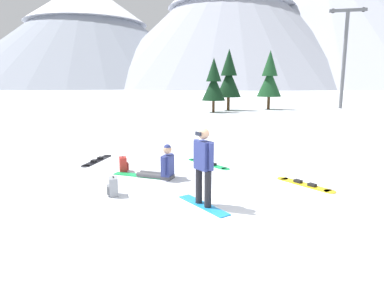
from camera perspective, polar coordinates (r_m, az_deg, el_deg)
name	(u,v)px	position (r m, az deg, el deg)	size (l,w,h in m)	color
ground_plane	(214,218)	(6.74, 3.73, -12.62)	(800.00, 800.00, 0.00)	white
snowboarder_foreground	(203,166)	(7.08, 1.98, -3.72)	(1.31, 1.22, 1.71)	#1E8CD8
snowboarder_midground	(162,166)	(9.31, -5.21, -3.86)	(1.84, 0.66, 0.98)	#4C4C51
loose_snowboard_near_right	(208,164)	(10.93, 2.77, -3.39)	(1.65, 1.38, 0.09)	#19B259
loose_snowboard_near_left	(305,184)	(9.23, 18.82, -6.57)	(1.49, 1.31, 0.09)	yellow
loose_snowboard_far_spare	(97,160)	(11.83, -16.00, -2.72)	(0.29, 1.83, 0.09)	black
backpack_red	(123,164)	(10.22, -11.71, -3.47)	(0.36, 0.38, 0.47)	red
backpack_grey	(113,187)	(8.13, -13.40, -7.17)	(0.36, 0.38, 0.47)	gray
pine_tree_slender	(270,77)	(34.45, 13.19, 11.09)	(2.39, 2.39, 5.82)	#472D19
pine_tree_tall	(229,77)	(32.59, 6.34, 11.36)	(2.40, 2.40, 5.83)	#472D19
pine_tree_young	(214,83)	(30.24, 3.75, 10.45)	(2.10, 2.10, 4.84)	#472D19
ski_lift_tower	(345,52)	(38.26, 24.77, 14.19)	(3.52, 0.36, 9.96)	#595B60
peak_east_ridge	(88,33)	(204.28, -17.47, 17.72)	(146.61, 146.61, 57.53)	#8C93A3
peak_central_summit	(230,20)	(189.24, 6.60, 20.44)	(147.39, 147.39, 68.19)	#9EA3B2
peak_west_ridge	(313,14)	(244.79, 20.02, 20.19)	(224.97, 224.97, 89.01)	#B2B7C6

